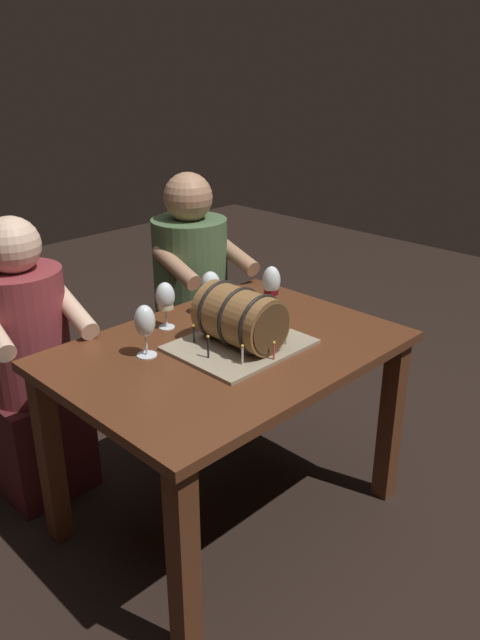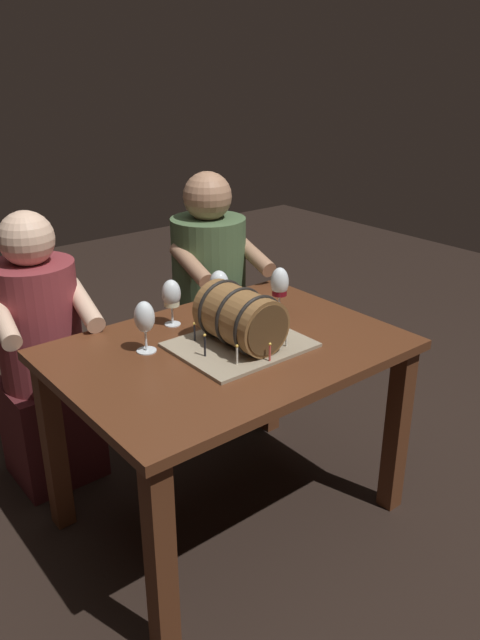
{
  "view_description": "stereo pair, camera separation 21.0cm",
  "coord_description": "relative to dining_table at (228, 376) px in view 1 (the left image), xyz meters",
  "views": [
    {
      "loc": [
        -1.35,
        -1.4,
        1.65
      ],
      "look_at": [
        0.03,
        -0.03,
        0.83
      ],
      "focal_mm": 34.62,
      "sensor_mm": 36.0,
      "label": 1
    },
    {
      "loc": [
        -1.2,
        -1.54,
        1.65
      ],
      "look_at": [
        0.03,
        -0.03,
        0.83
      ],
      "focal_mm": 34.62,
      "sensor_mm": 36.0,
      "label": 2
    }
  ],
  "objects": [
    {
      "name": "dining_table",
      "position": [
        0.0,
        0.0,
        0.0
      ],
      "size": [
        1.18,
        0.85,
        0.73
      ],
      "color": "#562D19",
      "rests_on": "ground"
    },
    {
      "name": "wine_glass_white",
      "position": [
        -0.05,
        0.28,
        0.24
      ],
      "size": [
        0.07,
        0.07,
        0.18
      ],
      "color": "white",
      "rests_on": "dining_table"
    },
    {
      "name": "wine_glass_empty",
      "position": [
        -0.25,
        0.14,
        0.24
      ],
      "size": [
        0.07,
        0.07,
        0.18
      ],
      "color": "white",
      "rests_on": "dining_table"
    },
    {
      "name": "wine_glass_amber",
      "position": [
        0.16,
        0.25,
        0.24
      ],
      "size": [
        0.08,
        0.08,
        0.18
      ],
      "color": "white",
      "rests_on": "dining_table"
    },
    {
      "name": "ground_plane",
      "position": [
        0.0,
        0.0,
        -0.61
      ],
      "size": [
        8.0,
        8.0,
        0.0
      ],
      "primitive_type": "plane",
      "color": "black"
    },
    {
      "name": "barrel_cake",
      "position": [
        0.03,
        -0.03,
        0.22
      ],
      "size": [
        0.44,
        0.36,
        0.22
      ],
      "color": "gray",
      "rests_on": "dining_table"
    },
    {
      "name": "wine_glass_red",
      "position": [
        0.32,
        0.09,
        0.25
      ],
      "size": [
        0.07,
        0.07,
        0.2
      ],
      "color": "white",
      "rests_on": "dining_table"
    },
    {
      "name": "person_seated_left",
      "position": [
        -0.42,
        0.67,
        -0.08
      ],
      "size": [
        0.41,
        0.5,
        1.15
      ],
      "color": "#4C1B1E",
      "rests_on": "ground"
    },
    {
      "name": "person_seated_right",
      "position": [
        0.42,
        0.67,
        -0.05
      ],
      "size": [
        0.43,
        0.51,
        1.2
      ],
      "color": "#2A3A24",
      "rests_on": "ground"
    }
  ]
}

